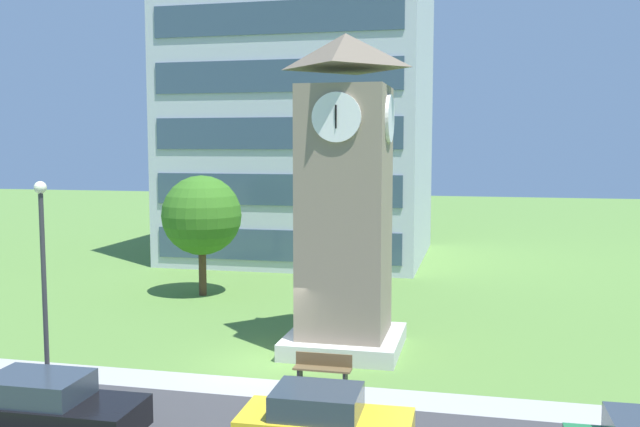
% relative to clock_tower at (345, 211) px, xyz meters
% --- Properties ---
extents(ground_plane, '(160.00, 160.00, 0.00)m').
position_rel_clock_tower_xyz_m(ground_plane, '(-2.27, -2.00, -5.03)').
color(ground_plane, '#567F38').
extents(kerb_strip, '(120.00, 1.60, 0.01)m').
position_rel_clock_tower_xyz_m(kerb_strip, '(-2.27, -4.50, -5.02)').
color(kerb_strip, '#9E9E99').
rests_on(kerb_strip, ground).
extents(office_building, '(15.73, 13.65, 22.40)m').
position_rel_clock_tower_xyz_m(office_building, '(-6.69, 20.76, 6.17)').
color(office_building, '#B7BCC6').
rests_on(office_building, ground).
extents(clock_tower, '(4.04, 4.04, 11.19)m').
position_rel_clock_tower_xyz_m(clock_tower, '(0.00, 0.00, 0.00)').
color(clock_tower, gray).
rests_on(clock_tower, ground).
extents(park_bench, '(1.80, 0.49, 0.88)m').
position_rel_clock_tower_xyz_m(park_bench, '(-0.00, -3.58, -4.57)').
color(park_bench, brown).
rests_on(park_bench, ground).
extents(street_lamp, '(0.36, 0.36, 6.31)m').
position_rel_clock_tower_xyz_m(street_lamp, '(-7.74, -6.35, -1.15)').
color(street_lamp, '#333338').
rests_on(street_lamp, ground).
extents(tree_streetside, '(3.87, 3.87, 5.88)m').
position_rel_clock_tower_xyz_m(tree_streetside, '(-8.51, 7.46, -1.09)').
color(tree_streetside, '#513823').
rests_on(tree_streetside, ground).
extents(parked_car_black, '(4.79, 2.13, 1.69)m').
position_rel_clock_tower_xyz_m(parked_car_black, '(-5.75, -9.38, -4.16)').
color(parked_car_black, black).
rests_on(parked_car_black, ground).
extents(parked_car_yellow, '(4.06, 2.02, 1.69)m').
position_rel_clock_tower_xyz_m(parked_car_yellow, '(1.18, -8.79, -4.17)').
color(parked_car_yellow, gold).
rests_on(parked_car_yellow, ground).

